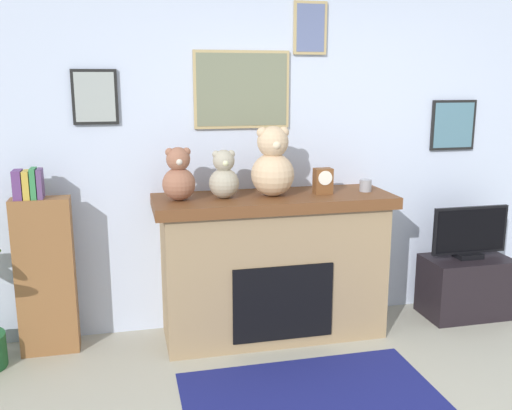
# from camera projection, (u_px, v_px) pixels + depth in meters

# --- Properties ---
(back_wall) EXTENTS (5.20, 0.15, 2.60)m
(back_wall) POSITION_uv_depth(u_px,v_px,m) (301.00, 152.00, 4.38)
(back_wall) COLOR silver
(back_wall) RESTS_ON ground_plane
(fireplace) EXTENTS (1.70, 0.61, 1.05)m
(fireplace) POSITION_uv_depth(u_px,v_px,m) (273.00, 265.00, 4.16)
(fireplace) COLOR #937857
(fireplace) RESTS_ON ground_plane
(bookshelf) EXTENTS (0.38, 0.16, 1.29)m
(bookshelf) POSITION_uv_depth(u_px,v_px,m) (45.00, 271.00, 3.87)
(bookshelf) COLOR brown
(bookshelf) RESTS_ON ground_plane
(tv_stand) EXTENTS (0.67, 0.40, 0.48)m
(tv_stand) POSITION_uv_depth(u_px,v_px,m) (465.00, 286.00, 4.56)
(tv_stand) COLOR black
(tv_stand) RESTS_ON ground_plane
(television) EXTENTS (0.63, 0.14, 0.41)m
(television) POSITION_uv_depth(u_px,v_px,m) (470.00, 233.00, 4.46)
(television) COLOR black
(television) RESTS_ON tv_stand
(area_rug) EXTENTS (1.53, 1.01, 0.01)m
(area_rug) POSITION_uv_depth(u_px,v_px,m) (314.00, 401.00, 3.37)
(area_rug) COLOR navy
(area_rug) RESTS_ON ground_plane
(candle_jar) EXTENTS (0.09, 0.09, 0.09)m
(candle_jar) POSITION_uv_depth(u_px,v_px,m) (366.00, 185.00, 4.18)
(candle_jar) COLOR gray
(candle_jar) RESTS_ON fireplace
(mantel_clock) EXTENTS (0.13, 0.10, 0.18)m
(mantel_clock) POSITION_uv_depth(u_px,v_px,m) (323.00, 181.00, 4.09)
(mantel_clock) COLOR brown
(mantel_clock) RESTS_ON fireplace
(teddy_bear_tan) EXTENTS (0.22, 0.22, 0.36)m
(teddy_bear_tan) POSITION_uv_depth(u_px,v_px,m) (179.00, 177.00, 3.85)
(teddy_bear_tan) COLOR #8F5B45
(teddy_bear_tan) RESTS_ON fireplace
(teddy_bear_cream) EXTENTS (0.21, 0.21, 0.34)m
(teddy_bear_cream) POSITION_uv_depth(u_px,v_px,m) (224.00, 177.00, 3.92)
(teddy_bear_cream) COLOR #A19885
(teddy_bear_cream) RESTS_ON fireplace
(teddy_bear_grey) EXTENTS (0.30, 0.30, 0.49)m
(teddy_bear_grey) POSITION_uv_depth(u_px,v_px,m) (273.00, 165.00, 3.98)
(teddy_bear_grey) COLOR tan
(teddy_bear_grey) RESTS_ON fireplace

